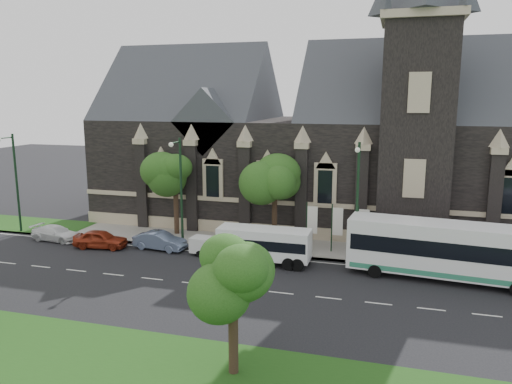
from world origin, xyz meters
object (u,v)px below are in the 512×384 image
(street_lamp_near, at_px, (357,196))
(tour_coach, at_px, (450,250))
(tree_walk_left, at_px, (178,171))
(tree_park_east, at_px, (238,274))
(banner_flag_center, at_px, (336,224))
(banner_flag_right, at_px, (362,226))
(banner_flag_left, at_px, (310,222))
(shuttle_bus, at_px, (264,243))
(tree_walk_right, at_px, (278,175))
(street_lamp_mid, at_px, (180,186))
(car_far_red, at_px, (101,239))
(box_trailer, at_px, (203,245))
(street_lamp_far, at_px, (15,178))
(car_far_white, at_px, (56,233))
(sedan, at_px, (160,241))

(street_lamp_near, distance_m, tour_coach, 7.29)
(tree_walk_left, bearing_deg, tree_park_east, -59.13)
(banner_flag_center, distance_m, banner_flag_right, 2.00)
(banner_flag_left, height_order, shuttle_bus, banner_flag_left)
(tree_walk_right, height_order, street_lamp_mid, street_lamp_mid)
(street_lamp_near, bearing_deg, tour_coach, -15.97)
(tree_park_east, height_order, tree_walk_right, tree_walk_right)
(banner_flag_center, height_order, shuttle_bus, banner_flag_center)
(street_lamp_mid, relative_size, banner_flag_right, 2.25)
(banner_flag_center, distance_m, car_far_red, 19.11)
(box_trailer, bearing_deg, tree_walk_left, 135.99)
(tree_walk_right, bearing_deg, street_lamp_far, -171.14)
(banner_flag_center, height_order, banner_flag_right, same)
(street_lamp_far, height_order, shuttle_bus, street_lamp_far)
(banner_flag_center, distance_m, box_trailer, 10.50)
(street_lamp_near, height_order, street_lamp_far, same)
(tree_park_east, bearing_deg, street_lamp_near, 76.89)
(car_far_white, bearing_deg, tree_park_east, -120.67)
(street_lamp_near, bearing_deg, street_lamp_far, 180.00)
(tree_walk_left, height_order, street_lamp_near, street_lamp_near)
(tour_coach, height_order, sedan, tour_coach)
(street_lamp_mid, distance_m, banner_flag_left, 10.81)
(car_far_red, bearing_deg, tree_park_east, -138.69)
(banner_flag_left, height_order, banner_flag_center, same)
(tour_coach, bearing_deg, banner_flag_center, 161.19)
(street_lamp_near, xyz_separation_m, banner_flag_right, (0.29, 1.91, -2.73))
(tree_park_east, distance_m, sedan, 19.81)
(banner_flag_right, bearing_deg, tree_park_east, -102.65)
(banner_flag_left, height_order, sedan, banner_flag_left)
(box_trailer, relative_size, car_far_red, 0.62)
(tree_walk_left, distance_m, box_trailer, 8.06)
(tree_park_east, relative_size, banner_flag_right, 1.57)
(street_lamp_near, relative_size, street_lamp_mid, 1.00)
(banner_flag_center, xyz_separation_m, box_trailer, (-9.90, -3.11, -1.58))
(tour_coach, height_order, shuttle_bus, tour_coach)
(sedan, bearing_deg, box_trailer, -89.40)
(street_lamp_near, height_order, tour_coach, street_lamp_near)
(banner_flag_center, bearing_deg, shuttle_bus, -141.94)
(street_lamp_near, relative_size, tour_coach, 0.66)
(tree_walk_right, xyz_separation_m, banner_flag_center, (5.08, -1.71, -3.43))
(sedan, bearing_deg, banner_flag_center, -73.34)
(banner_flag_right, bearing_deg, tree_walk_left, 173.96)
(street_lamp_mid, relative_size, shuttle_bus, 1.31)
(street_lamp_near, distance_m, banner_flag_left, 4.99)
(tree_walk_left, bearing_deg, street_lamp_near, -12.87)
(street_lamp_far, height_order, box_trailer, street_lamp_far)
(tree_walk_right, relative_size, street_lamp_near, 0.87)
(tree_walk_left, height_order, car_far_red, tree_walk_left)
(street_lamp_far, height_order, banner_flag_right, street_lamp_far)
(tree_park_east, xyz_separation_m, shuttle_bus, (-2.66, 14.59, -3.08))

